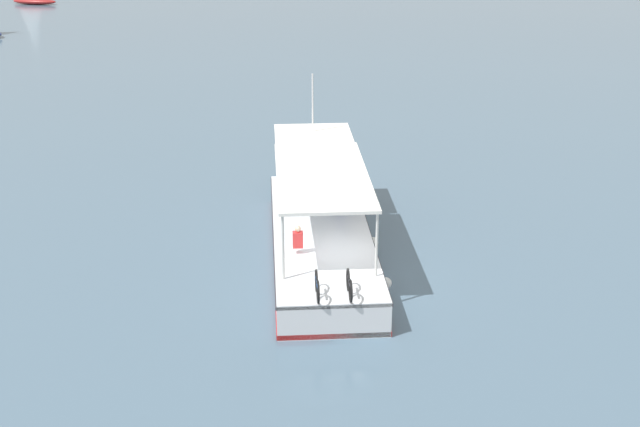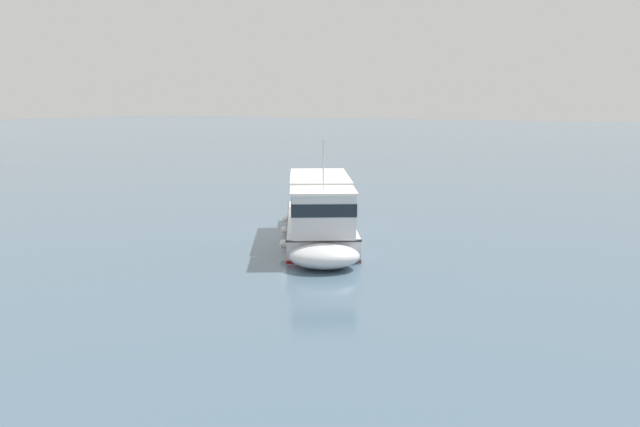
{
  "view_description": "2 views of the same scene",
  "coord_description": "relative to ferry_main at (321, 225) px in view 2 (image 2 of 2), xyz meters",
  "views": [
    {
      "loc": [
        -21.2,
        -10.21,
        11.88
      ],
      "look_at": [
        1.94,
        1.81,
        1.4
      ],
      "focal_mm": 46.33,
      "sensor_mm": 36.0,
      "label": 1
    },
    {
      "loc": [
        30.36,
        17.8,
        6.98
      ],
      "look_at": [
        1.94,
        1.81,
        1.4
      ],
      "focal_mm": 37.38,
      "sensor_mm": 36.0,
      "label": 2
    }
  ],
  "objects": [
    {
      "name": "ground_plane",
      "position": [
        -2.81,
        -2.33,
        -1.01
      ],
      "size": [
        400.0,
        400.0,
        0.0
      ],
      "primitive_type": "plane",
      "color": "slate"
    },
    {
      "name": "ferry_main",
      "position": [
        0.0,
        0.0,
        0.0
      ],
      "size": [
        12.46,
        9.25,
        5.32
      ],
      "color": "silver",
      "rests_on": "ground"
    }
  ]
}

